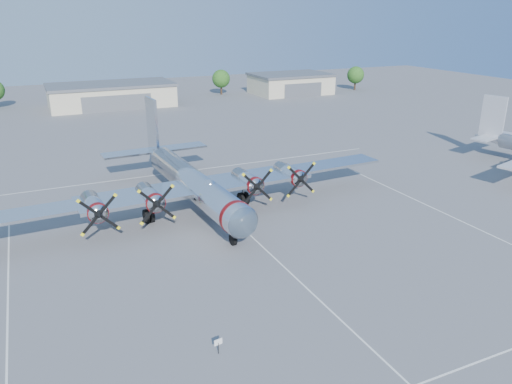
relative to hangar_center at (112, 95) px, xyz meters
name	(u,v)px	position (x,y,z in m)	size (l,w,h in m)	color
ground	(257,242)	(0.00, -81.96, -2.71)	(260.00, 260.00, 0.00)	#5A5A5C
parking_lines	(265,249)	(0.00, -83.71, -2.71)	(60.00, 50.08, 0.01)	silver
hangar_center	(112,95)	(0.00, 0.00, 0.00)	(28.60, 14.60, 5.40)	beige
hangar_east	(290,83)	(48.00, 0.00, 0.00)	(20.60, 14.60, 5.40)	beige
tree_east	(221,79)	(30.00, 6.04, 1.51)	(4.80, 4.80, 6.64)	#382619
tree_far_east	(356,75)	(68.00, -1.96, 1.51)	(4.80, 4.80, 6.64)	#382619
main_bomber_b29	(192,207)	(-2.98, -70.49, -2.71)	(47.51, 32.49, 10.51)	silver
info_placard	(218,344)	(-9.40, -96.24, -1.92)	(0.59, 0.13, 1.12)	black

